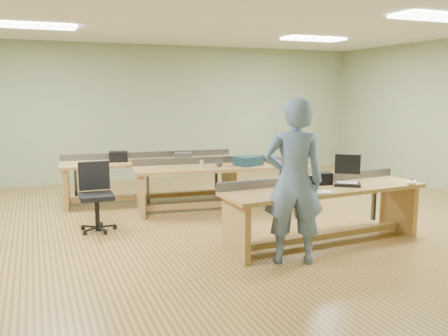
{
  "coord_description": "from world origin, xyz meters",
  "views": [
    {
      "loc": [
        -2.63,
        -6.59,
        1.99
      ],
      "look_at": [
        -0.21,
        -0.6,
        0.93
      ],
      "focal_mm": 38.0,
      "sensor_mm": 36.0,
      "label": 1
    }
  ],
  "objects_px": {
    "workbench_front": "(323,202)",
    "parts_bin_teal": "(248,161)",
    "workbench_back": "(151,170)",
    "camera_bag": "(322,179)",
    "person": "(294,182)",
    "laptop_base": "(347,184)",
    "workbench_mid": "(221,177)",
    "task_chair": "(97,206)",
    "parts_bin_grey": "(281,159)",
    "drinks_can": "(202,164)",
    "mug": "(219,164)"
  },
  "relations": [
    {
      "from": "camera_bag",
      "to": "mug",
      "type": "relative_size",
      "value": 2.05
    },
    {
      "from": "workbench_front",
      "to": "drinks_can",
      "type": "xyz_separation_m",
      "value": [
        -0.95,
        2.06,
        0.26
      ]
    },
    {
      "from": "workbench_mid",
      "to": "parts_bin_grey",
      "type": "relative_size",
      "value": 6.56
    },
    {
      "from": "parts_bin_teal",
      "to": "parts_bin_grey",
      "type": "xyz_separation_m",
      "value": [
        0.67,
        0.08,
        -0.01
      ]
    },
    {
      "from": "drinks_can",
      "to": "parts_bin_grey",
      "type": "bearing_deg",
      "value": 2.14
    },
    {
      "from": "workbench_back",
      "to": "parts_bin_teal",
      "type": "xyz_separation_m",
      "value": [
        1.39,
        -1.17,
        0.26
      ]
    },
    {
      "from": "mug",
      "to": "person",
      "type": "bearing_deg",
      "value": -91.91
    },
    {
      "from": "workbench_front",
      "to": "camera_bag",
      "type": "distance_m",
      "value": 0.32
    },
    {
      "from": "task_chair",
      "to": "mug",
      "type": "xyz_separation_m",
      "value": [
        2.04,
        0.36,
        0.44
      ]
    },
    {
      "from": "workbench_mid",
      "to": "task_chair",
      "type": "xyz_separation_m",
      "value": [
        -2.11,
        -0.47,
        -0.2
      ]
    },
    {
      "from": "parts_bin_teal",
      "to": "drinks_can",
      "type": "relative_size",
      "value": 3.41
    },
    {
      "from": "camera_bag",
      "to": "laptop_base",
      "type": "bearing_deg",
      "value": -26.12
    },
    {
      "from": "person",
      "to": "mug",
      "type": "height_order",
      "value": "person"
    },
    {
      "from": "workbench_mid",
      "to": "mug",
      "type": "relative_size",
      "value": 25.66
    },
    {
      "from": "person",
      "to": "laptop_base",
      "type": "relative_size",
      "value": 5.72
    },
    {
      "from": "workbench_back",
      "to": "drinks_can",
      "type": "height_order",
      "value": "drinks_can"
    },
    {
      "from": "drinks_can",
      "to": "task_chair",
      "type": "bearing_deg",
      "value": -168.3
    },
    {
      "from": "workbench_mid",
      "to": "drinks_can",
      "type": "bearing_deg",
      "value": -156.58
    },
    {
      "from": "workbench_back",
      "to": "task_chair",
      "type": "bearing_deg",
      "value": -121.86
    },
    {
      "from": "parts_bin_teal",
      "to": "mug",
      "type": "distance_m",
      "value": 0.51
    },
    {
      "from": "task_chair",
      "to": "parts_bin_grey",
      "type": "xyz_separation_m",
      "value": [
        3.22,
        0.41,
        0.45
      ]
    },
    {
      "from": "workbench_front",
      "to": "laptop_base",
      "type": "xyz_separation_m",
      "value": [
        0.35,
        -0.03,
        0.21
      ]
    },
    {
      "from": "workbench_back",
      "to": "camera_bag",
      "type": "bearing_deg",
      "value": -56.7
    },
    {
      "from": "workbench_mid",
      "to": "parts_bin_teal",
      "type": "distance_m",
      "value": 0.53
    },
    {
      "from": "workbench_front",
      "to": "camera_bag",
      "type": "height_order",
      "value": "camera_bag"
    },
    {
      "from": "workbench_front",
      "to": "parts_bin_teal",
      "type": "height_order",
      "value": "parts_bin_teal"
    },
    {
      "from": "workbench_front",
      "to": "workbench_mid",
      "type": "distance_m",
      "value": 2.24
    },
    {
      "from": "workbench_mid",
      "to": "parts_bin_teal",
      "type": "xyz_separation_m",
      "value": [
        0.44,
        -0.14,
        0.27
      ]
    },
    {
      "from": "workbench_back",
      "to": "parts_bin_grey",
      "type": "relative_size",
      "value": 7.06
    },
    {
      "from": "workbench_mid",
      "to": "mug",
      "type": "bearing_deg",
      "value": -116.95
    },
    {
      "from": "workbench_front",
      "to": "workbench_mid",
      "type": "xyz_separation_m",
      "value": [
        -0.58,
        2.16,
        0.0
      ]
    },
    {
      "from": "person",
      "to": "camera_bag",
      "type": "distance_m",
      "value": 1.03
    },
    {
      "from": "parts_bin_teal",
      "to": "mug",
      "type": "bearing_deg",
      "value": 176.43
    },
    {
      "from": "workbench_back",
      "to": "laptop_base",
      "type": "distance_m",
      "value": 3.75
    },
    {
      "from": "task_chair",
      "to": "parts_bin_grey",
      "type": "relative_size",
      "value": 2.16
    },
    {
      "from": "workbench_front",
      "to": "workbench_back",
      "type": "bearing_deg",
      "value": 112.85
    },
    {
      "from": "camera_bag",
      "to": "drinks_can",
      "type": "xyz_separation_m",
      "value": [
        -1.03,
        1.91,
        -0.02
      ]
    },
    {
      "from": "task_chair",
      "to": "parts_bin_teal",
      "type": "distance_m",
      "value": 2.61
    },
    {
      "from": "task_chair",
      "to": "parts_bin_grey",
      "type": "height_order",
      "value": "task_chair"
    },
    {
      "from": "parts_bin_teal",
      "to": "drinks_can",
      "type": "bearing_deg",
      "value": 178.04
    },
    {
      "from": "workbench_mid",
      "to": "drinks_can",
      "type": "xyz_separation_m",
      "value": [
        -0.38,
        -0.11,
        0.25
      ]
    },
    {
      "from": "parts_bin_grey",
      "to": "drinks_can",
      "type": "xyz_separation_m",
      "value": [
        -1.49,
        -0.06,
        0.0
      ]
    },
    {
      "from": "workbench_back",
      "to": "camera_bag",
      "type": "distance_m",
      "value": 3.47
    },
    {
      "from": "person",
      "to": "mug",
      "type": "distance_m",
      "value": 2.55
    },
    {
      "from": "workbench_back",
      "to": "person",
      "type": "distance_m",
      "value": 3.79
    },
    {
      "from": "workbench_mid",
      "to": "person",
      "type": "xyz_separation_m",
      "value": [
        -0.16,
        -2.65,
        0.4
      ]
    },
    {
      "from": "drinks_can",
      "to": "workbench_front",
      "type": "bearing_deg",
      "value": -65.13
    },
    {
      "from": "workbench_front",
      "to": "person",
      "type": "relative_size",
      "value": 1.46
    },
    {
      "from": "person",
      "to": "laptop_base",
      "type": "xyz_separation_m",
      "value": [
        1.08,
        0.45,
        -0.19
      ]
    },
    {
      "from": "parts_bin_grey",
      "to": "parts_bin_teal",
      "type": "bearing_deg",
      "value": -172.92
    }
  ]
}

